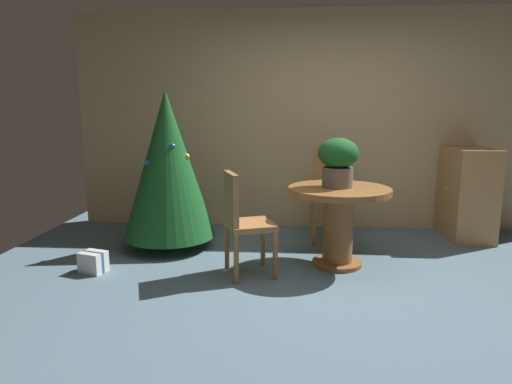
# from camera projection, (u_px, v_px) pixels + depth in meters

# --- Properties ---
(ground_plane) EXTENTS (6.60, 6.60, 0.00)m
(ground_plane) POSITION_uv_depth(u_px,v_px,m) (341.00, 298.00, 3.39)
(ground_plane) COLOR slate
(back_wall_panel) EXTENTS (6.00, 0.10, 2.60)m
(back_wall_panel) POSITION_uv_depth(u_px,v_px,m) (323.00, 121.00, 5.31)
(back_wall_panel) COLOR tan
(back_wall_panel) RESTS_ON ground_plane
(round_dining_table) EXTENTS (0.93, 0.93, 0.74)m
(round_dining_table) POSITION_uv_depth(u_px,v_px,m) (339.00, 213.00, 4.03)
(round_dining_table) COLOR brown
(round_dining_table) RESTS_ON ground_plane
(flower_vase) EXTENTS (0.37, 0.37, 0.45)m
(flower_vase) POSITION_uv_depth(u_px,v_px,m) (338.00, 160.00, 3.97)
(flower_vase) COLOR #665B51
(flower_vase) RESTS_ON round_dining_table
(wooden_chair_far) EXTENTS (0.41, 0.38, 1.03)m
(wooden_chair_far) POSITION_uv_depth(u_px,v_px,m) (330.00, 189.00, 4.83)
(wooden_chair_far) COLOR #9E6B3D
(wooden_chair_far) RESTS_ON ground_plane
(wooden_chair_left_near) EXTENTS (0.50, 0.51, 0.91)m
(wooden_chair_left_near) POSITION_uv_depth(u_px,v_px,m) (242.00, 219.00, 3.78)
(wooden_chair_left_near) COLOR #9E6B3D
(wooden_chair_left_near) RESTS_ON ground_plane
(holiday_tree) EXTENTS (0.95, 0.95, 1.64)m
(holiday_tree) POSITION_uv_depth(u_px,v_px,m) (168.00, 165.00, 4.51)
(holiday_tree) COLOR brown
(holiday_tree) RESTS_ON ground_plane
(gift_box_cream) EXTENTS (0.25, 0.22, 0.19)m
(gift_box_cream) POSITION_uv_depth(u_px,v_px,m) (93.00, 262.00, 3.92)
(gift_box_cream) COLOR silver
(gift_box_cream) RESTS_ON ground_plane
(wooden_cabinet) EXTENTS (0.47, 0.70, 1.02)m
(wooden_cabinet) POSITION_uv_depth(u_px,v_px,m) (467.00, 194.00, 4.92)
(wooden_cabinet) COLOR #B27F4C
(wooden_cabinet) RESTS_ON ground_plane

